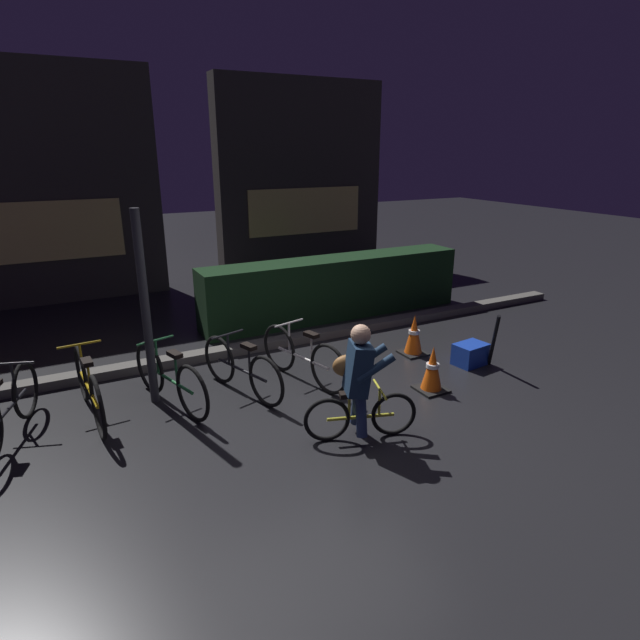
{
  "coord_description": "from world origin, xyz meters",
  "views": [
    {
      "loc": [
        -2.56,
        -4.66,
        2.87
      ],
      "look_at": [
        0.2,
        0.6,
        0.9
      ],
      "focal_mm": 29.2,
      "sensor_mm": 36.0,
      "label": 1
    }
  ],
  "objects_px": {
    "parked_bike_center_right": "(242,369)",
    "parked_bike_right_mid": "(303,357)",
    "cyclist": "(358,382)",
    "parked_bike_center_left": "(170,379)",
    "closed_umbrella": "(494,341)",
    "traffic_cone_near": "(432,370)",
    "parked_bike_leftmost": "(7,409)",
    "blue_crate": "(470,354)",
    "parked_bike_left_mid": "(89,388)",
    "street_post": "(145,310)",
    "traffic_cone_far": "(414,335)"
  },
  "relations": [
    {
      "from": "parked_bike_center_left",
      "to": "closed_umbrella",
      "type": "relative_size",
      "value": 1.86
    },
    {
      "from": "parked_bike_leftmost",
      "to": "parked_bike_right_mid",
      "type": "height_order",
      "value": "parked_bike_leftmost"
    },
    {
      "from": "street_post",
      "to": "parked_bike_right_mid",
      "type": "bearing_deg",
      "value": -10.0
    },
    {
      "from": "traffic_cone_near",
      "to": "traffic_cone_far",
      "type": "xyz_separation_m",
      "value": [
        0.54,
        1.07,
        0.01
      ]
    },
    {
      "from": "parked_bike_center_right",
      "to": "cyclist",
      "type": "height_order",
      "value": "cyclist"
    },
    {
      "from": "parked_bike_center_left",
      "to": "street_post",
      "type": "bearing_deg",
      "value": 20.13
    },
    {
      "from": "parked_bike_left_mid",
      "to": "cyclist",
      "type": "bearing_deg",
      "value": -130.48
    },
    {
      "from": "parked_bike_leftmost",
      "to": "closed_umbrella",
      "type": "distance_m",
      "value": 5.81
    },
    {
      "from": "parked_bike_left_mid",
      "to": "cyclist",
      "type": "xyz_separation_m",
      "value": [
        2.4,
        -1.74,
        0.27
      ]
    },
    {
      "from": "parked_bike_center_left",
      "to": "parked_bike_right_mid",
      "type": "bearing_deg",
      "value": -110.3
    },
    {
      "from": "parked_bike_right_mid",
      "to": "cyclist",
      "type": "relative_size",
      "value": 1.25
    },
    {
      "from": "parked_bike_center_left",
      "to": "parked_bike_center_right",
      "type": "height_order",
      "value": "parked_bike_center_left"
    },
    {
      "from": "parked_bike_leftmost",
      "to": "parked_bike_center_left",
      "type": "distance_m",
      "value": 1.63
    },
    {
      "from": "parked_bike_center_left",
      "to": "traffic_cone_far",
      "type": "relative_size",
      "value": 2.64
    },
    {
      "from": "traffic_cone_near",
      "to": "traffic_cone_far",
      "type": "relative_size",
      "value": 0.97
    },
    {
      "from": "cyclist",
      "to": "parked_bike_center_left",
      "type": "bearing_deg",
      "value": 152.22
    },
    {
      "from": "parked_bike_leftmost",
      "to": "parked_bike_center_right",
      "type": "relative_size",
      "value": 1.03
    },
    {
      "from": "traffic_cone_near",
      "to": "traffic_cone_far",
      "type": "distance_m",
      "value": 1.2
    },
    {
      "from": "parked_bike_center_right",
      "to": "closed_umbrella",
      "type": "relative_size",
      "value": 1.76
    },
    {
      "from": "parked_bike_leftmost",
      "to": "cyclist",
      "type": "bearing_deg",
      "value": -98.24
    },
    {
      "from": "parked_bike_right_mid",
      "to": "parked_bike_center_right",
      "type": "bearing_deg",
      "value": 73.08
    },
    {
      "from": "closed_umbrella",
      "to": "traffic_cone_near",
      "type": "bearing_deg",
      "value": -47.75
    },
    {
      "from": "parked_bike_left_mid",
      "to": "parked_bike_center_right",
      "type": "relative_size",
      "value": 1.14
    },
    {
      "from": "parked_bike_center_right",
      "to": "parked_bike_right_mid",
      "type": "xyz_separation_m",
      "value": [
        0.81,
        -0.03,
        0.01
      ]
    },
    {
      "from": "parked_bike_center_left",
      "to": "traffic_cone_near",
      "type": "xyz_separation_m",
      "value": [
        2.94,
        -1.09,
        -0.06
      ]
    },
    {
      "from": "street_post",
      "to": "parked_bike_right_mid",
      "type": "distance_m",
      "value": 2.0
    },
    {
      "from": "parked_bike_leftmost",
      "to": "cyclist",
      "type": "distance_m",
      "value": 3.59
    },
    {
      "from": "parked_bike_center_left",
      "to": "parked_bike_center_right",
      "type": "relative_size",
      "value": 1.05
    },
    {
      "from": "parked_bike_leftmost",
      "to": "closed_umbrella",
      "type": "height_order",
      "value": "closed_umbrella"
    },
    {
      "from": "parked_bike_center_right",
      "to": "parked_bike_center_left",
      "type": "bearing_deg",
      "value": 66.93
    },
    {
      "from": "parked_bike_leftmost",
      "to": "cyclist",
      "type": "xyz_separation_m",
      "value": [
        3.19,
        -1.64,
        0.29
      ]
    },
    {
      "from": "street_post",
      "to": "blue_crate",
      "type": "bearing_deg",
      "value": -12.37
    },
    {
      "from": "traffic_cone_far",
      "to": "parked_bike_center_left",
      "type": "bearing_deg",
      "value": 179.7
    },
    {
      "from": "traffic_cone_near",
      "to": "cyclist",
      "type": "xyz_separation_m",
      "value": [
        -1.39,
        -0.51,
        0.35
      ]
    },
    {
      "from": "parked_bike_right_mid",
      "to": "traffic_cone_near",
      "type": "distance_m",
      "value": 1.63
    },
    {
      "from": "street_post",
      "to": "closed_umbrella",
      "type": "distance_m",
      "value": 4.47
    },
    {
      "from": "parked_bike_leftmost",
      "to": "blue_crate",
      "type": "distance_m",
      "value": 5.63
    },
    {
      "from": "parked_bike_leftmost",
      "to": "blue_crate",
      "type": "height_order",
      "value": "parked_bike_leftmost"
    },
    {
      "from": "blue_crate",
      "to": "closed_umbrella",
      "type": "xyz_separation_m",
      "value": [
        0.15,
        -0.25,
        0.26
      ]
    },
    {
      "from": "parked_bike_leftmost",
      "to": "parked_bike_left_mid",
      "type": "height_order",
      "value": "parked_bike_left_mid"
    },
    {
      "from": "traffic_cone_far",
      "to": "closed_umbrella",
      "type": "xyz_separation_m",
      "value": [
        0.62,
        -0.92,
        0.12
      ]
    },
    {
      "from": "parked_bike_center_left",
      "to": "traffic_cone_near",
      "type": "distance_m",
      "value": 3.14
    },
    {
      "from": "parked_bike_leftmost",
      "to": "blue_crate",
      "type": "xyz_separation_m",
      "value": [
        5.58,
        -0.73,
        -0.19
      ]
    },
    {
      "from": "parked_bike_left_mid",
      "to": "closed_umbrella",
      "type": "distance_m",
      "value": 5.07
    },
    {
      "from": "traffic_cone_near",
      "to": "parked_bike_left_mid",
      "type": "bearing_deg",
      "value": 161.95
    },
    {
      "from": "parked_bike_left_mid",
      "to": "closed_umbrella",
      "type": "height_order",
      "value": "closed_umbrella"
    },
    {
      "from": "parked_bike_center_left",
      "to": "parked_bike_center_right",
      "type": "bearing_deg",
      "value": -112.18
    },
    {
      "from": "street_post",
      "to": "parked_bike_center_right",
      "type": "bearing_deg",
      "value": -16.39
    },
    {
      "from": "cyclist",
      "to": "closed_umbrella",
      "type": "bearing_deg",
      "value": 32.53
    },
    {
      "from": "closed_umbrella",
      "to": "traffic_cone_far",
      "type": "bearing_deg",
      "value": -111.35
    }
  ]
}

